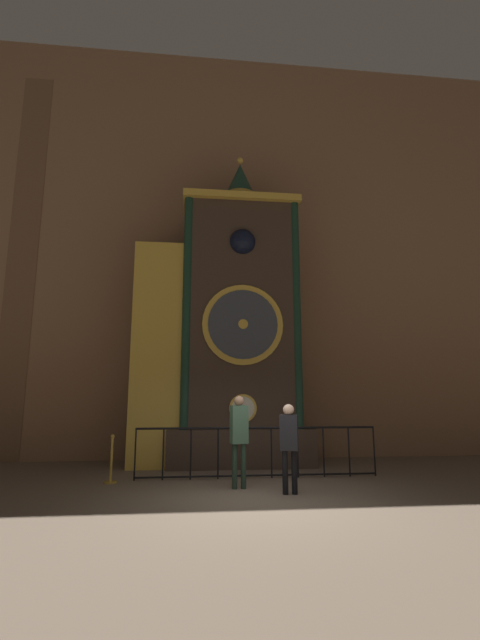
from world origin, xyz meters
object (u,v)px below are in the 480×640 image
at_px(visitor_near, 239,432).
at_px(visitor_far, 289,439).
at_px(stanchion_post, 111,467).
at_px(clock_tower, 224,329).

relative_size(visitor_near, visitor_far, 1.10).
bearing_deg(visitor_far, visitor_near, 164.34).
bearing_deg(visitor_near, stanchion_post, 149.18).
bearing_deg(clock_tower, stanchion_post, -139.55).
distance_m(clock_tower, visitor_far, 4.71).
height_order(visitor_near, visitor_far, visitor_near).
xyz_separation_m(visitor_far, stanchion_post, (-3.60, 1.50, -0.68)).
xyz_separation_m(visitor_near, visitor_far, (0.91, -0.61, -0.10)).
height_order(clock_tower, stanchion_post, clock_tower).
relative_size(clock_tower, visitor_near, 4.99).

